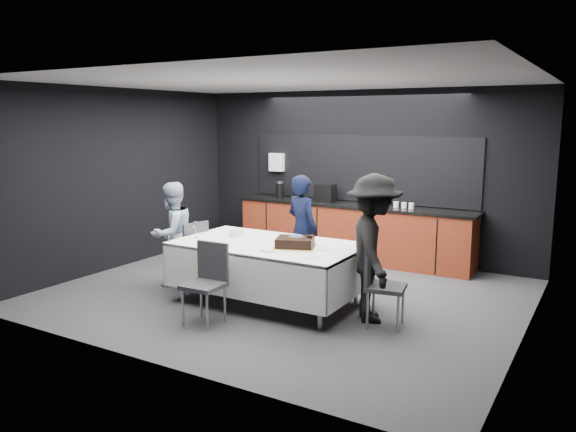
% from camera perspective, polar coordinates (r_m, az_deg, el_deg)
% --- Properties ---
extents(ground, '(6.00, 6.00, 0.00)m').
position_cam_1_polar(ground, '(7.61, -0.38, -7.92)').
color(ground, '#3D3D41').
rests_on(ground, ground).
extents(room_shell, '(6.04, 5.04, 2.82)m').
position_cam_1_polar(room_shell, '(7.27, -0.40, 6.18)').
color(room_shell, white).
rests_on(room_shell, ground).
extents(kitchenette, '(4.10, 0.64, 2.05)m').
position_cam_1_polar(kitchenette, '(9.40, 6.47, -1.14)').
color(kitchenette, maroon).
rests_on(kitchenette, ground).
extents(party_table, '(2.32, 1.32, 0.78)m').
position_cam_1_polar(party_table, '(7.11, -2.05, -3.84)').
color(party_table, '#99999E').
rests_on(party_table, ground).
extents(cake_assembly, '(0.58, 0.53, 0.16)m').
position_cam_1_polar(cake_assembly, '(6.83, 0.74, -2.69)').
color(cake_assembly, yellow).
rests_on(cake_assembly, party_table).
extents(plate_stack, '(0.20, 0.20, 0.10)m').
position_cam_1_polar(plate_stack, '(7.49, -5.24, -1.69)').
color(plate_stack, white).
rests_on(plate_stack, party_table).
extents(loose_plate_near, '(0.22, 0.22, 0.01)m').
position_cam_1_polar(loose_plate_near, '(7.02, -6.19, -2.89)').
color(loose_plate_near, white).
rests_on(loose_plate_near, party_table).
extents(loose_plate_right_a, '(0.18, 0.18, 0.01)m').
position_cam_1_polar(loose_plate_right_a, '(6.75, 3.67, -3.35)').
color(loose_plate_right_a, white).
rests_on(loose_plate_right_a, party_table).
extents(loose_plate_right_b, '(0.21, 0.21, 0.01)m').
position_cam_1_polar(loose_plate_right_b, '(6.39, 2.10, -4.11)').
color(loose_plate_right_b, white).
rests_on(loose_plate_right_b, party_table).
extents(loose_plate_far, '(0.21, 0.21, 0.01)m').
position_cam_1_polar(loose_plate_far, '(7.31, 0.44, -2.32)').
color(loose_plate_far, white).
rests_on(loose_plate_far, party_table).
extents(fork_pile, '(0.18, 0.14, 0.02)m').
position_cam_1_polar(fork_pile, '(6.62, -2.09, -3.53)').
color(fork_pile, white).
rests_on(fork_pile, party_table).
extents(champagne_flute, '(0.06, 0.06, 0.22)m').
position_cam_1_polar(champagne_flute, '(7.44, -9.36, -1.02)').
color(champagne_flute, white).
rests_on(champagne_flute, party_table).
extents(chair_left, '(0.50, 0.50, 0.92)m').
position_cam_1_polar(chair_left, '(7.92, -9.79, -3.36)').
color(chair_left, '#313137').
rests_on(chair_left, ground).
extents(chair_right, '(0.49, 0.49, 0.92)m').
position_cam_1_polar(chair_right, '(6.45, 9.25, -6.37)').
color(chair_right, '#313137').
rests_on(chair_right, ground).
extents(chair_near, '(0.43, 0.43, 0.92)m').
position_cam_1_polar(chair_near, '(6.54, -8.17, -6.13)').
color(chair_near, '#313137').
rests_on(chair_near, ground).
extents(person_center, '(0.66, 0.55, 1.55)m').
position_cam_1_polar(person_center, '(7.96, 1.47, -1.36)').
color(person_center, black).
rests_on(person_center, ground).
extents(person_left, '(0.62, 0.76, 1.46)m').
position_cam_1_polar(person_left, '(8.05, -11.67, -1.79)').
color(person_left, '#AAC0D6').
rests_on(person_left, ground).
extents(person_right, '(1.10, 1.28, 1.71)m').
position_cam_1_polar(person_right, '(6.53, 8.68, -3.24)').
color(person_right, black).
rests_on(person_right, ground).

